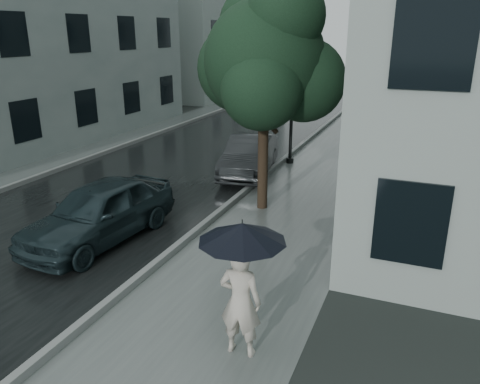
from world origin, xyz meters
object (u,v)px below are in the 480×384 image
at_px(car_near, 100,212).
at_px(street_tree, 266,59).
at_px(car_far, 250,155).
at_px(pedestrian, 240,302).
at_px(lamp_post, 289,79).

bearing_deg(car_near, street_tree, 57.09).
xyz_separation_m(street_tree, car_far, (-1.51, 2.79, -3.37)).
height_order(street_tree, car_far, street_tree).
height_order(street_tree, car_near, street_tree).
relative_size(pedestrian, lamp_post, 0.33).
bearing_deg(street_tree, lamp_post, 99.19).
bearing_deg(car_far, car_near, -110.88).
relative_size(pedestrian, car_far, 0.44).
height_order(pedestrian, car_near, pedestrian).
height_order(street_tree, lamp_post, street_tree).
xyz_separation_m(street_tree, lamp_post, (-0.75, 4.63, -0.96)).
relative_size(lamp_post, car_far, 1.34).
bearing_deg(car_near, pedestrian, -23.98).
distance_m(lamp_post, car_near, 8.79).
relative_size(pedestrian, car_near, 0.43).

